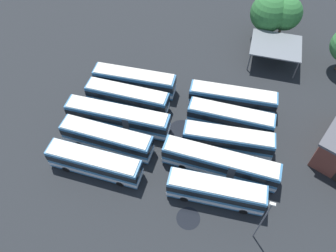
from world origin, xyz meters
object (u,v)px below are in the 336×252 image
at_px(bus_row1_slot1, 127,98).
at_px(tree_south_edge, 269,13).
at_px(bus_row0_slot1, 230,119).
at_px(bus_row1_slot4, 95,163).
at_px(bus_row0_slot4, 216,191).
at_px(maintenance_shelter, 276,46).
at_px(bus_row0_slot3, 220,163).
at_px(tree_northeast, 285,13).
at_px(bus_row1_slot3, 107,139).
at_px(lamp_post_near_entrance, 263,220).
at_px(bus_row1_slot2, 118,118).
at_px(bus_row0_slot0, 232,99).
at_px(bus_row0_slot2, 228,140).
at_px(bus_row1_slot0, 135,81).

relative_size(bus_row1_slot1, tree_south_edge, 1.49).
distance_m(bus_row0_slot1, bus_row1_slot4, 19.11).
height_order(bus_row0_slot4, maintenance_shelter, maintenance_shelter).
bearing_deg(bus_row0_slot3, bus_row1_slot1, -25.19).
relative_size(tree_south_edge, tree_northeast, 1.04).
bearing_deg(bus_row0_slot4, bus_row1_slot3, -12.51).
bearing_deg(lamp_post_near_entrance, bus_row1_slot2, -27.24).
relative_size(bus_row0_slot3, bus_row0_slot4, 1.26).
relative_size(bus_row0_slot4, bus_row1_slot3, 0.94).
bearing_deg(bus_row0_slot0, maintenance_shelter, -111.98).
relative_size(lamp_post_near_entrance, tree_south_edge, 1.08).
bearing_deg(bus_row1_slot2, bus_row0_slot0, -151.48).
bearing_deg(lamp_post_near_entrance, bus_row1_slot4, -7.82).
bearing_deg(bus_row0_slot2, bus_row1_slot0, -23.92).
relative_size(bus_row0_slot3, bus_row1_slot3, 1.18).
xyz_separation_m(bus_row0_slot1, bus_row1_slot0, (15.16, -3.15, 0.00)).
bearing_deg(tree_northeast, bus_row0_slot0, 74.03).
bearing_deg(bus_row1_slot2, bus_row0_slot1, -164.26).
relative_size(bus_row0_slot2, lamp_post_near_entrance, 1.36).
bearing_deg(tree_northeast, bus_row0_slot3, 80.53).
xyz_separation_m(bus_row1_slot2, tree_northeast, (-19.88, -26.58, 3.20)).
bearing_deg(bus_row1_slot3, bus_row0_slot4, 167.49).
xyz_separation_m(bus_row0_slot0, bus_row0_slot2, (-0.66, 7.42, -0.00)).
bearing_deg(tree_south_edge, lamp_post_near_entrance, 94.72).
bearing_deg(bus_row1_slot4, bus_row0_slot1, -141.75).
xyz_separation_m(bus_row0_slot2, lamp_post_near_entrance, (-5.08, 10.92, 2.98)).
distance_m(bus_row1_slot1, bus_row1_slot4, 11.48).
bearing_deg(tree_northeast, bus_row0_slot2, 79.83).
xyz_separation_m(bus_row0_slot1, bus_row0_slot3, (-0.03, 7.41, 0.00)).
height_order(bus_row0_slot2, bus_row0_slot3, same).
relative_size(bus_row1_slot3, lamp_post_near_entrance, 1.40).
xyz_separation_m(bus_row0_slot4, tree_northeast, (-4.74, -33.70, 3.20)).
distance_m(bus_row0_slot0, bus_row1_slot3, 18.70).
bearing_deg(tree_northeast, bus_row1_slot2, 53.21).
distance_m(bus_row0_slot4, maintenance_shelter, 27.39).
bearing_deg(bus_row0_slot2, bus_row0_slot1, -85.03).
bearing_deg(tree_northeast, bus_row1_slot1, 48.69).
bearing_deg(bus_row1_slot4, maintenance_shelter, -125.32).
relative_size(bus_row1_slot0, bus_row1_slot2, 0.86).
relative_size(bus_row0_slot0, tree_south_edge, 1.54).
xyz_separation_m(bus_row0_slot2, maintenance_shelter, (-4.18, -19.42, 1.50)).
distance_m(bus_row0_slot4, lamp_post_near_entrance, 6.80).
xyz_separation_m(tree_south_edge, tree_northeast, (-2.62, -0.42, 0.06)).
distance_m(bus_row0_slot3, bus_row1_slot0, 18.51).
xyz_separation_m(bus_row0_slot1, bus_row1_slot1, (14.98, 0.35, 0.00)).
bearing_deg(bus_row0_slot4, bus_row1_slot1, -35.71).
height_order(bus_row0_slot1, bus_row0_slot2, same).
height_order(bus_row0_slot2, bus_row1_slot1, same).
bearing_deg(bus_row1_slot3, tree_northeast, -123.39).
distance_m(bus_row0_slot2, bus_row0_slot4, 7.60).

